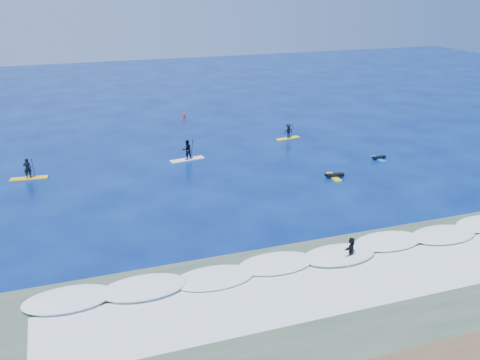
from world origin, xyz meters
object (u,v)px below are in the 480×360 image
object	(u,v)px
sup_paddler_right	(288,132)
marker_buoy	(184,116)
prone_paddler_near	(334,176)
sup_paddler_left	(28,172)
sup_paddler_center	(187,151)
wave_surfer	(351,249)
prone_paddler_far	(378,158)

from	to	relation	value
sup_paddler_right	marker_buoy	bearing A→B (deg)	113.87
prone_paddler_near	sup_paddler_left	bearing A→B (deg)	77.83
sup_paddler_center	sup_paddler_right	distance (m)	12.48
wave_surfer	marker_buoy	distance (m)	38.02
marker_buoy	wave_surfer	bearing A→B (deg)	-88.48
sup_paddler_center	prone_paddler_near	distance (m)	14.03
sup_paddler_left	marker_buoy	world-z (taller)	sup_paddler_left
prone_paddler_far	marker_buoy	bearing A→B (deg)	29.86
sup_paddler_right	prone_paddler_far	xyz separation A→B (m)	(5.24, -9.31, -0.60)
sup_paddler_left	wave_surfer	bearing A→B (deg)	-43.36
sup_paddler_center	wave_surfer	world-z (taller)	sup_paddler_center
prone_paddler_far	marker_buoy	world-z (taller)	marker_buoy
sup_paddler_right	marker_buoy	size ratio (longest dim) A/B	3.61
prone_paddler_far	sup_paddler_left	bearing A→B (deg)	77.82
prone_paddler_far	wave_surfer	bearing A→B (deg)	139.95
marker_buoy	prone_paddler_far	bearing A→B (deg)	-57.88
sup_paddler_left	sup_paddler_center	distance (m)	14.14
sup_paddler_center	marker_buoy	bearing A→B (deg)	68.05
sup_paddler_right	prone_paddler_far	bearing A→B (deg)	-70.87
sup_paddler_left	sup_paddler_center	bearing A→B (deg)	7.64
sup_paddler_right	marker_buoy	world-z (taller)	sup_paddler_right
wave_surfer	marker_buoy	world-z (taller)	wave_surfer
sup_paddler_left	prone_paddler_far	size ratio (longest dim) A/B	1.62
wave_surfer	sup_paddler_center	bearing A→B (deg)	64.17
prone_paddler_near	prone_paddler_far	bearing A→B (deg)	-58.57
sup_paddler_left	sup_paddler_center	size ratio (longest dim) A/B	0.93
sup_paddler_left	marker_buoy	xyz separation A→B (m)	(17.74, 16.24, -0.34)
wave_surfer	prone_paddler_far	bearing A→B (deg)	14.61
sup_paddler_center	prone_paddler_near	world-z (taller)	sup_paddler_center
sup_paddler_right	prone_paddler_far	world-z (taller)	sup_paddler_right
sup_paddler_right	prone_paddler_far	size ratio (longest dim) A/B	1.42
sup_paddler_left	sup_paddler_right	distance (m)	26.42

